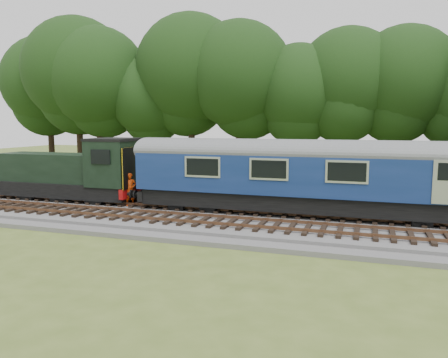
% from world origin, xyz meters
% --- Properties ---
extents(ground, '(120.00, 120.00, 0.00)m').
position_xyz_m(ground, '(0.00, 0.00, 0.00)').
color(ground, '#4A5D22').
rests_on(ground, ground).
extents(ballast, '(70.00, 7.00, 0.35)m').
position_xyz_m(ballast, '(0.00, 0.00, 0.17)').
color(ballast, '#4C4C4F').
rests_on(ballast, ground).
extents(track_north, '(67.20, 2.40, 0.21)m').
position_xyz_m(track_north, '(0.00, 1.40, 0.42)').
color(track_north, black).
rests_on(track_north, ballast).
extents(track_south, '(67.20, 2.40, 0.21)m').
position_xyz_m(track_south, '(0.00, -1.60, 0.42)').
color(track_south, black).
rests_on(track_south, ballast).
extents(fence, '(64.00, 0.12, 1.00)m').
position_xyz_m(fence, '(0.00, 4.50, 0.00)').
color(fence, '#6B6054').
rests_on(fence, ground).
extents(tree_line, '(70.00, 8.00, 18.00)m').
position_xyz_m(tree_line, '(0.00, 22.00, 0.00)').
color(tree_line, black).
rests_on(tree_line, ground).
extents(dmu_railcar, '(18.05, 2.86, 3.88)m').
position_xyz_m(dmu_railcar, '(3.92, 1.40, 2.61)').
color(dmu_railcar, black).
rests_on(dmu_railcar, ground).
extents(shunter_loco, '(8.91, 2.60, 3.38)m').
position_xyz_m(shunter_loco, '(-10.01, 1.40, 1.97)').
color(shunter_loco, black).
rests_on(shunter_loco, ground).
extents(worker, '(0.81, 0.76, 1.85)m').
position_xyz_m(worker, '(-5.91, 0.77, 1.28)').
color(worker, '#DE3E0B').
rests_on(worker, ballast).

